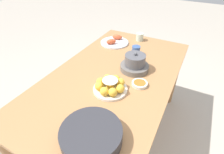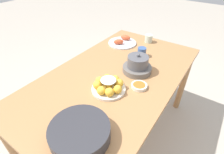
{
  "view_description": "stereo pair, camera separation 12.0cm",
  "coord_description": "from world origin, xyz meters",
  "px_view_note": "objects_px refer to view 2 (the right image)",
  "views": [
    {
      "loc": [
        0.95,
        0.48,
        1.49
      ],
      "look_at": [
        0.09,
        0.03,
        0.77
      ],
      "focal_mm": 28.0,
      "sensor_mm": 36.0,
      "label": 1
    },
    {
      "loc": [
        0.88,
        0.58,
        1.49
      ],
      "look_at": [
        0.09,
        0.03,
        0.77
      ],
      "focal_mm": 28.0,
      "sensor_mm": 36.0,
      "label": 2
    }
  ],
  "objects_px": {
    "cake_plate": "(108,86)",
    "seafood_platter": "(122,42)",
    "serving_bowl": "(80,132)",
    "sauce_bowl": "(139,86)",
    "cup_far": "(142,52)",
    "dining_table": "(115,83)",
    "warming_pot": "(137,65)",
    "cup_near": "(149,39)"
  },
  "relations": [
    {
      "from": "dining_table",
      "to": "warming_pot",
      "type": "height_order",
      "value": "warming_pot"
    },
    {
      "from": "dining_table",
      "to": "warming_pot",
      "type": "relative_size",
      "value": 7.05
    },
    {
      "from": "seafood_platter",
      "to": "cup_near",
      "type": "height_order",
      "value": "cup_near"
    },
    {
      "from": "serving_bowl",
      "to": "cup_near",
      "type": "bearing_deg",
      "value": -170.66
    },
    {
      "from": "cake_plate",
      "to": "cup_far",
      "type": "relative_size",
      "value": 2.81
    },
    {
      "from": "seafood_platter",
      "to": "cup_far",
      "type": "height_order",
      "value": "cup_far"
    },
    {
      "from": "cake_plate",
      "to": "cup_near",
      "type": "xyz_separation_m",
      "value": [
        -0.82,
        -0.1,
        0.0
      ]
    },
    {
      "from": "dining_table",
      "to": "cake_plate",
      "type": "relative_size",
      "value": 6.81
    },
    {
      "from": "dining_table",
      "to": "cake_plate",
      "type": "bearing_deg",
      "value": 20.33
    },
    {
      "from": "cup_near",
      "to": "warming_pot",
      "type": "height_order",
      "value": "warming_pot"
    },
    {
      "from": "sauce_bowl",
      "to": "warming_pot",
      "type": "distance_m",
      "value": 0.2
    },
    {
      "from": "cup_far",
      "to": "serving_bowl",
      "type": "bearing_deg",
      "value": 7.78
    },
    {
      "from": "seafood_platter",
      "to": "dining_table",
      "type": "bearing_deg",
      "value": 26.24
    },
    {
      "from": "dining_table",
      "to": "warming_pot",
      "type": "xyz_separation_m",
      "value": [
        -0.13,
        0.12,
        0.14
      ]
    },
    {
      "from": "cake_plate",
      "to": "cup_near",
      "type": "bearing_deg",
      "value": -173.07
    },
    {
      "from": "serving_bowl",
      "to": "cup_far",
      "type": "xyz_separation_m",
      "value": [
        -0.9,
        -0.12,
        -0.0
      ]
    },
    {
      "from": "serving_bowl",
      "to": "seafood_platter",
      "type": "xyz_separation_m",
      "value": [
        -1.02,
        -0.39,
        -0.03
      ]
    },
    {
      "from": "seafood_platter",
      "to": "cup_near",
      "type": "relative_size",
      "value": 3.59
    },
    {
      "from": "cup_far",
      "to": "cup_near",
      "type": "bearing_deg",
      "value": -165.97
    },
    {
      "from": "serving_bowl",
      "to": "seafood_platter",
      "type": "bearing_deg",
      "value": -158.86
    },
    {
      "from": "dining_table",
      "to": "serving_bowl",
      "type": "height_order",
      "value": "serving_bowl"
    },
    {
      "from": "cake_plate",
      "to": "sauce_bowl",
      "type": "relative_size",
      "value": 2.09
    },
    {
      "from": "warming_pot",
      "to": "dining_table",
      "type": "bearing_deg",
      "value": -42.3
    },
    {
      "from": "cake_plate",
      "to": "serving_bowl",
      "type": "height_order",
      "value": "cake_plate"
    },
    {
      "from": "cup_near",
      "to": "seafood_platter",
      "type": "bearing_deg",
      "value": -48.62
    },
    {
      "from": "sauce_bowl",
      "to": "cup_far",
      "type": "height_order",
      "value": "cup_far"
    },
    {
      "from": "cup_far",
      "to": "warming_pot",
      "type": "bearing_deg",
      "value": 18.86
    },
    {
      "from": "serving_bowl",
      "to": "sauce_bowl",
      "type": "distance_m",
      "value": 0.51
    },
    {
      "from": "cup_near",
      "to": "warming_pot",
      "type": "relative_size",
      "value": 0.35
    },
    {
      "from": "serving_bowl",
      "to": "sauce_bowl",
      "type": "xyz_separation_m",
      "value": [
        -0.51,
        0.06,
        -0.03
      ]
    },
    {
      "from": "dining_table",
      "to": "sauce_bowl",
      "type": "relative_size",
      "value": 14.26
    },
    {
      "from": "cake_plate",
      "to": "cup_far",
      "type": "bearing_deg",
      "value": -177.14
    },
    {
      "from": "warming_pot",
      "to": "seafood_platter",
      "type": "bearing_deg",
      "value": -134.78
    },
    {
      "from": "dining_table",
      "to": "serving_bowl",
      "type": "relative_size",
      "value": 5.13
    },
    {
      "from": "cake_plate",
      "to": "seafood_platter",
      "type": "relative_size",
      "value": 0.83
    },
    {
      "from": "sauce_bowl",
      "to": "seafood_platter",
      "type": "distance_m",
      "value": 0.68
    },
    {
      "from": "sauce_bowl",
      "to": "warming_pot",
      "type": "xyz_separation_m",
      "value": [
        -0.16,
        -0.1,
        0.04
      ]
    },
    {
      "from": "dining_table",
      "to": "seafood_platter",
      "type": "relative_size",
      "value": 5.64
    },
    {
      "from": "dining_table",
      "to": "cake_plate",
      "type": "distance_m",
      "value": 0.22
    },
    {
      "from": "cake_plate",
      "to": "sauce_bowl",
      "type": "height_order",
      "value": "cake_plate"
    },
    {
      "from": "dining_table",
      "to": "serving_bowl",
      "type": "xyz_separation_m",
      "value": [
        0.54,
        0.16,
        0.13
      ]
    },
    {
      "from": "seafood_platter",
      "to": "cake_plate",
      "type": "bearing_deg",
      "value": 24.7
    }
  ]
}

